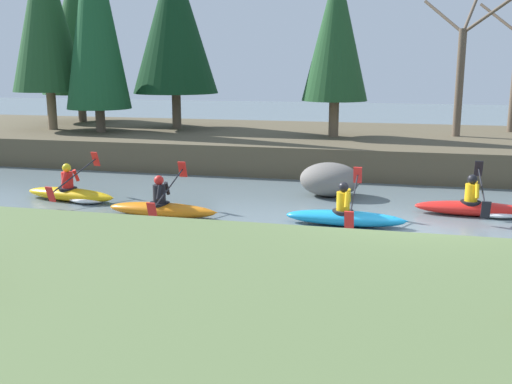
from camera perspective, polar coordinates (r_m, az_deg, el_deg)
The scene contains 14 objects.
ground_plane at distance 12.89m, azimuth 13.63°, elevation -4.42°, with size 90.00×90.00×0.00m, color slate.
riverbank_near at distance 7.37m, azimuth 13.55°, elevation -14.30°, with size 44.00×7.60×0.71m.
riverbank_far at distance 23.04m, azimuth 13.82°, elevation 4.06°, with size 44.00×8.94×1.00m.
conifer_tree_far_left at distance 28.61m, azimuth -16.66°, elevation 14.75°, with size 3.36×3.36×7.05m.
conifer_tree_left at distance 25.59m, azimuth -19.45°, elevation 15.80°, with size 2.83×2.83×7.57m.
conifer_tree_mid_left at distance 24.03m, azimuth -15.14°, elevation 16.44°, with size 2.44×2.44×8.26m.
conifer_tree_centre at distance 24.73m, azimuth -7.80°, elevation 15.76°, with size 3.40×3.40×7.00m.
conifer_tree_mid_right at distance 21.88m, azimuth 7.64°, elevation 14.89°, with size 2.34×2.34×6.12m.
bare_tree_upstream at distance 23.03m, azimuth 18.94°, elevation 10.96°, with size 2.82×2.79×5.05m.
kayaker_lead at distance 15.37m, azimuth 20.35°, elevation -1.41°, with size 2.77×2.06×1.20m.
kayaker_middle at distance 13.69m, azimuth 8.56°, elevation -2.28°, with size 2.77×2.06×1.20m.
kayaker_trailing at distance 14.47m, azimuth -8.88°, elevation -1.50°, with size 2.77×2.06×1.20m.
kayaker_far_back at distance 16.68m, azimuth -17.00°, elevation -0.16°, with size 2.80×2.07×1.20m.
boulder_midstream at distance 16.63m, azimuth 7.04°, elevation 1.20°, with size 1.65×1.29×0.93m.
Camera 1 is at (-0.12, -12.38, 3.60)m, focal length 42.00 mm.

